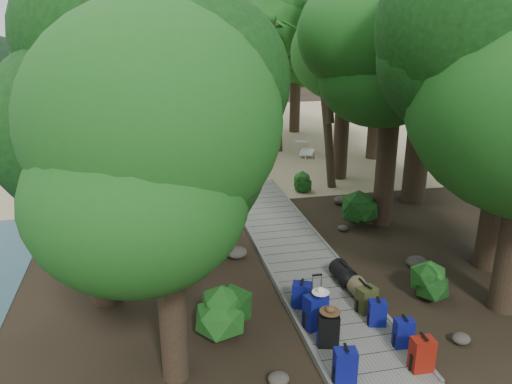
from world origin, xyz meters
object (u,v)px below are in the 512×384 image
object	(u,v)px
kayak	(145,166)
backpack_left_c	(315,310)
backpack_left_b	(329,329)
backpack_right_b	(404,332)
backpack_right_c	(377,312)
duffel_right_khaki	(362,291)
duffel_right_black	(343,273)
backpack_left_d	(302,294)
sun_lounger	(307,150)
backpack_left_a	(345,365)
suitcase_on_boardwalk	(316,306)
lone_suitcase_on_sand	(250,170)
backpack_right_d	(366,298)
backpack_right_a	(422,353)

from	to	relation	value
kayak	backpack_left_c	bearing A→B (deg)	-79.96
backpack_left_c	backpack_left_b	bearing A→B (deg)	-102.21
backpack_left_c	backpack_right_b	distance (m)	1.73
backpack_right_c	duffel_right_khaki	size ratio (longest dim) A/B	0.94
backpack_left_b	duffel_right_black	world-z (taller)	backpack_left_b
backpack_left_d	kayak	xyz separation A→B (m)	(-3.19, 11.99, -0.24)
kayak	backpack_right_c	bearing A→B (deg)	-74.98
duffel_right_khaki	sun_lounger	distance (m)	13.12
sun_lounger	backpack_left_a	bearing A→B (deg)	-82.13
duffel_right_khaki	suitcase_on_boardwalk	world-z (taller)	suitcase_on_boardwalk
backpack_right_b	backpack_right_c	bearing A→B (deg)	108.54
lone_suitcase_on_sand	suitcase_on_boardwalk	bearing A→B (deg)	-100.57
backpack_left_b	duffel_right_black	size ratio (longest dim) A/B	1.08
backpack_left_b	backpack_right_d	xyz separation A→B (m)	(1.22, 0.96, -0.06)
duffel_right_black	backpack_left_a	bearing A→B (deg)	-117.77
duffel_right_khaki	lone_suitcase_on_sand	xyz separation A→B (m)	(-0.44, 10.00, 0.01)
backpack_right_a	sun_lounger	size ratio (longest dim) A/B	0.37
backpack_left_d	duffel_right_black	bearing A→B (deg)	57.19
backpack_right_b	duffel_right_black	distance (m)	2.66
backpack_left_c	sun_lounger	distance (m)	14.25
backpack_left_b	backpack_left_d	xyz separation A→B (m)	(-0.07, 1.44, -0.06)
backpack_left_b	backpack_left_c	distance (m)	0.62
backpack_right_b	lone_suitcase_on_sand	world-z (taller)	backpack_right_b
backpack_right_d	sun_lounger	size ratio (longest dim) A/B	0.32
backpack_right_a	sun_lounger	world-z (taller)	backpack_right_a
backpack_left_c	backpack_left_d	bearing A→B (deg)	74.44
backpack_left_b	suitcase_on_boardwalk	size ratio (longest dim) A/B	1.26
backpack_right_c	duffel_right_khaki	world-z (taller)	backpack_right_c
backpack_left_c	lone_suitcase_on_sand	bearing A→B (deg)	67.95
kayak	duffel_right_black	bearing A→B (deg)	-71.96
kayak	duffel_right_khaki	bearing A→B (deg)	-73.12
backpack_left_c	sun_lounger	bearing A→B (deg)	55.38
backpack_right_a	lone_suitcase_on_sand	xyz separation A→B (m)	(-0.48, 12.45, -0.13)
backpack_left_d	backpack_right_d	world-z (taller)	backpack_left_d
backpack_left_c	backpack_right_d	distance (m)	1.33
backpack_left_a	lone_suitcase_on_sand	distance (m)	12.51
backpack_left_c	suitcase_on_boardwalk	distance (m)	0.34
backpack_right_a	kayak	world-z (taller)	backpack_right_a
duffel_right_khaki	kayak	xyz separation A→B (m)	(-4.59, 12.01, -0.14)
backpack_left_b	duffel_right_khaki	size ratio (longest dim) A/B	1.15
backpack_right_d	duffel_right_black	distance (m)	1.36
backpack_right_a	lone_suitcase_on_sand	bearing A→B (deg)	93.88
backpack_left_c	backpack_left_d	size ratio (longest dim) A/B	1.32
backpack_right_a	sun_lounger	bearing A→B (deg)	80.98
backpack_right_a	backpack_left_b	bearing A→B (deg)	144.57
backpack_right_d	sun_lounger	bearing A→B (deg)	59.18
backpack_right_a	backpack_left_a	bearing A→B (deg)	-177.76
backpack_left_a	backpack_right_b	bearing A→B (deg)	33.93
backpack_right_b	duffel_right_black	world-z (taller)	backpack_right_b
backpack_right_b	kayak	world-z (taller)	backpack_right_b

